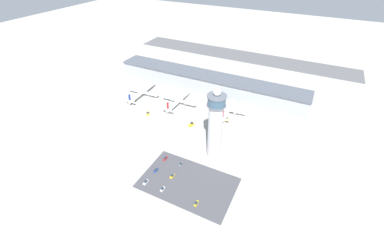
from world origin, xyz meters
The scene contains 18 objects.
ground_plane centered at (0.00, 0.00, 0.00)m, with size 1000.00×1000.00×0.00m, color #9E9B93.
terminal_building centered at (0.00, 70.00, 9.85)m, with size 210.24×25.00×19.51m.
runway_strip centered at (0.00, 189.00, 0.00)m, with size 315.35×44.00×0.01m, color #515154.
control_tower centered at (45.51, -23.21, 28.93)m, with size 13.44×13.44×58.21m.
parking_lot_surface centered at (40.56, -56.58, 0.00)m, with size 64.00×40.00×0.01m, color #424247.
airplane_gate_alpha centered at (-57.97, 28.57, 4.43)m, with size 36.30×46.18×12.61m.
airplane_gate_bravo centered at (-14.83, 30.37, 4.51)m, with size 37.52×43.19×13.11m.
airplane_gate_charlie centered at (35.34, 37.17, 4.10)m, with size 34.96×37.25×13.62m.
service_truck_catering centered at (37.08, 25.71, 0.98)m, with size 7.83×2.60×2.83m.
service_truck_fuel centered at (-32.58, 1.25, 0.90)m, with size 4.58×6.08×2.61m.
service_truck_baggage centered at (12.92, 3.88, 0.98)m, with size 4.05×6.48×2.82m.
car_grey_coupe centered at (14.83, -69.58, 0.61)m, with size 1.90×4.66×1.57m.
car_red_hatchback centered at (14.67, -43.66, 0.61)m, with size 1.86×4.83×1.58m.
car_black_suv centered at (53.30, -69.58, 0.56)m, with size 1.78×4.34×1.45m.
car_silver_sedan centered at (28.29, -56.64, 0.58)m, with size 2.07×4.27×1.50m.
car_blue_compact centered at (14.86, -57.03, 0.53)m, with size 1.86×4.37×1.38m.
car_green_van centered at (28.30, -69.41, 0.59)m, with size 1.81×4.07×1.53m.
car_white_wagon centered at (28.17, -43.66, 0.58)m, with size 1.81×4.06×1.50m.
Camera 1 is at (96.97, -162.56, 136.94)m, focal length 24.00 mm.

